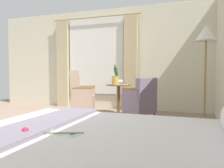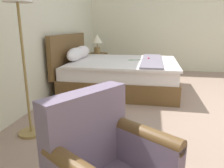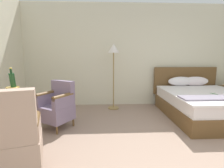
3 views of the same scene
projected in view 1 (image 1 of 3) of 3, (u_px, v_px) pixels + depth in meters
ground_plane at (8, 141)px, 3.19m from camera, size 8.05×8.05×0.00m
wall_window_side at (97, 59)px, 6.25m from camera, size 0.27×6.30×2.77m
floor_lamp_brass at (206, 47)px, 3.07m from camera, size 0.30×0.30×1.68m
side_table_round at (119, 97)px, 5.23m from camera, size 0.60×0.60×0.72m
champagne_bucket at (116, 78)px, 5.21m from camera, size 0.19×0.19×0.50m
wine_glass_near_bucket at (120, 81)px, 5.03m from camera, size 0.08×0.08×0.14m
wine_glass_near_edge at (122, 80)px, 5.33m from camera, size 0.08×0.08×0.14m
snack_plate at (125, 84)px, 5.27m from camera, size 0.16×0.16×0.04m
armchair_by_window at (141, 100)px, 4.58m from camera, size 0.73×0.72×0.89m
armchair_facing_bed at (81, 96)px, 5.16m from camera, size 0.69×0.65×1.05m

